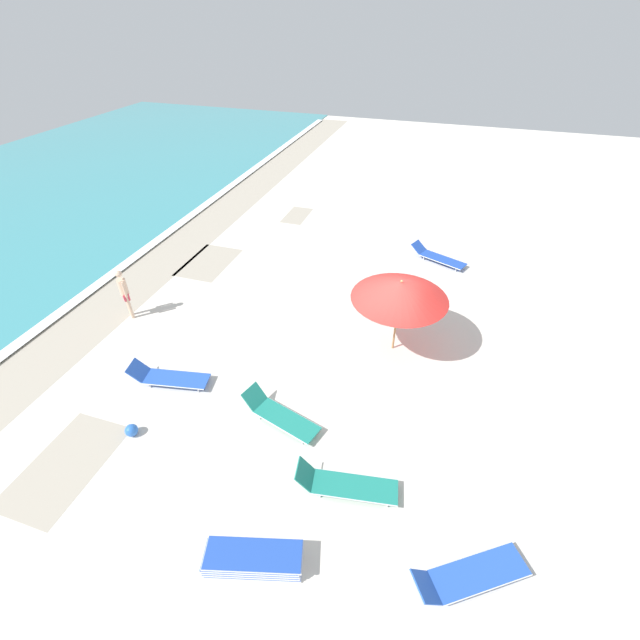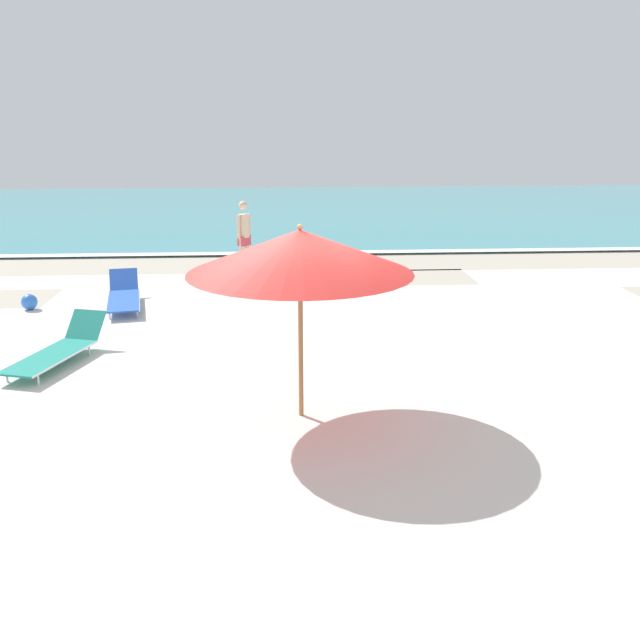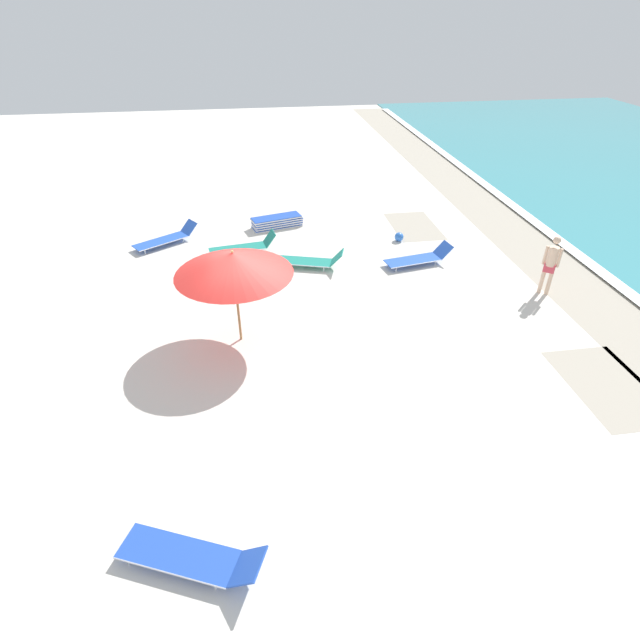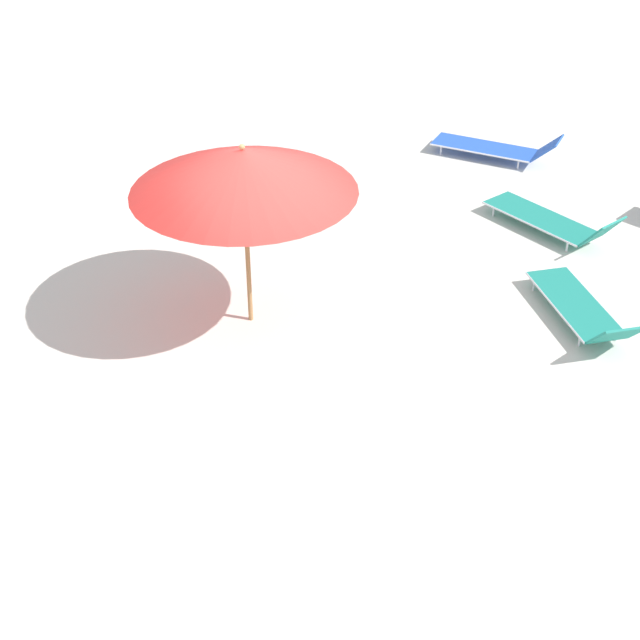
{
  "view_description": "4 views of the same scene",
  "coord_description": "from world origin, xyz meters",
  "px_view_note": "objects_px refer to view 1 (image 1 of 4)",
  "views": [
    {
      "loc": [
        -9.86,
        -1.42,
        8.65
      ],
      "look_at": [
        -0.44,
        1.55,
        1.11
      ],
      "focal_mm": 24.0,
      "sensor_mm": 36.0,
      "label": 1
    },
    {
      "loc": [
        -0.03,
        -8.98,
        3.65
      ],
      "look_at": [
        0.63,
        1.27,
        0.74
      ],
      "focal_mm": 40.0,
      "sensor_mm": 36.0,
      "label": 2
    },
    {
      "loc": [
        10.66,
        -0.1,
        7.26
      ],
      "look_at": [
        0.7,
        1.38,
        0.66
      ],
      "focal_mm": 28.0,
      "sensor_mm": 36.0,
      "label": 3
    },
    {
      "loc": [
        4.36,
        8.27,
        6.51
      ],
      "look_at": [
        0.27,
        1.23,
        1.03
      ],
      "focal_mm": 50.0,
      "sensor_mm": 36.0,
      "label": 4
    }
  ],
  "objects_px": {
    "sun_lounger_beside_umbrella": "(280,415)",
    "sun_lounger_mid_beach_solo": "(345,484)",
    "beachgoer_wading_adult": "(124,291)",
    "beach_ball": "(131,430)",
    "beach_umbrella": "(400,290)",
    "lounger_stack": "(253,559)",
    "sun_lounger_near_water_left": "(169,377)",
    "sun_lounger_near_water_right": "(438,257)",
    "sun_lounger_under_umbrella": "(469,575)"
  },
  "relations": [
    {
      "from": "sun_lounger_beside_umbrella",
      "to": "beachgoer_wading_adult",
      "type": "distance_m",
      "value": 6.98
    },
    {
      "from": "lounger_stack",
      "to": "sun_lounger_near_water_left",
      "type": "bearing_deg",
      "value": 33.87
    },
    {
      "from": "lounger_stack",
      "to": "sun_lounger_under_umbrella",
      "type": "distance_m",
      "value": 3.99
    },
    {
      "from": "sun_lounger_near_water_right",
      "to": "sun_lounger_mid_beach_solo",
      "type": "distance_m",
      "value": 10.93
    },
    {
      "from": "lounger_stack",
      "to": "sun_lounger_beside_umbrella",
      "type": "xyz_separation_m",
      "value": [
        3.36,
        0.81,
        0.01
      ]
    },
    {
      "from": "lounger_stack",
      "to": "sun_lounger_near_water_right",
      "type": "xyz_separation_m",
      "value": [
        12.89,
        -2.25,
        0.0
      ]
    },
    {
      "from": "beach_umbrella",
      "to": "beach_ball",
      "type": "xyz_separation_m",
      "value": [
        -5.16,
        5.56,
        -1.95
      ]
    },
    {
      "from": "sun_lounger_beside_umbrella",
      "to": "sun_lounger_near_water_left",
      "type": "relative_size",
      "value": 0.98
    },
    {
      "from": "sun_lounger_beside_umbrella",
      "to": "beach_ball",
      "type": "xyz_separation_m",
      "value": [
        -1.5,
        3.31,
        -0.06
      ]
    },
    {
      "from": "sun_lounger_mid_beach_solo",
      "to": "beach_ball",
      "type": "relative_size",
      "value": 7.24
    },
    {
      "from": "sun_lounger_mid_beach_solo",
      "to": "beach_umbrella",
      "type": "bearing_deg",
      "value": -10.91
    },
    {
      "from": "sun_lounger_under_umbrella",
      "to": "beach_ball",
      "type": "xyz_separation_m",
      "value": [
        0.94,
        8.0,
        -0.06
      ]
    },
    {
      "from": "sun_lounger_under_umbrella",
      "to": "sun_lounger_near_water_right",
      "type": "relative_size",
      "value": 0.94
    },
    {
      "from": "sun_lounger_near_water_right",
      "to": "sun_lounger_near_water_left",
      "type": "bearing_deg",
      "value": 168.12
    },
    {
      "from": "beach_umbrella",
      "to": "beachgoer_wading_adult",
      "type": "relative_size",
      "value": 1.56
    },
    {
      "from": "lounger_stack",
      "to": "beach_ball",
      "type": "bearing_deg",
      "value": 50.44
    },
    {
      "from": "beachgoer_wading_adult",
      "to": "beach_ball",
      "type": "xyz_separation_m",
      "value": [
        -4.13,
        -3.11,
        -0.84
      ]
    },
    {
      "from": "sun_lounger_beside_umbrella",
      "to": "sun_lounger_mid_beach_solo",
      "type": "xyz_separation_m",
      "value": [
        -1.36,
        -2.06,
        0.0
      ]
    },
    {
      "from": "sun_lounger_near_water_left",
      "to": "sun_lounger_near_water_right",
      "type": "bearing_deg",
      "value": -45.59
    },
    {
      "from": "sun_lounger_beside_umbrella",
      "to": "sun_lounger_near_water_right",
      "type": "relative_size",
      "value": 0.94
    },
    {
      "from": "lounger_stack",
      "to": "sun_lounger_near_water_left",
      "type": "distance_m",
      "value": 5.62
    },
    {
      "from": "lounger_stack",
      "to": "beach_ball",
      "type": "relative_size",
      "value": 6.32
    },
    {
      "from": "sun_lounger_near_water_left",
      "to": "sun_lounger_mid_beach_solo",
      "type": "bearing_deg",
      "value": -117.43
    },
    {
      "from": "lounger_stack",
      "to": "sun_lounger_under_umbrella",
      "type": "xyz_separation_m",
      "value": [
        0.92,
        -3.88,
        0.01
      ]
    },
    {
      "from": "sun_lounger_beside_umbrella",
      "to": "sun_lounger_near_water_left",
      "type": "bearing_deg",
      "value": 101.73
    },
    {
      "from": "sun_lounger_under_umbrella",
      "to": "sun_lounger_near_water_left",
      "type": "xyz_separation_m",
      "value": [
        2.76,
        8.12,
        0.0
      ]
    },
    {
      "from": "sun_lounger_near_water_right",
      "to": "sun_lounger_mid_beach_solo",
      "type": "bearing_deg",
      "value": -161.91
    },
    {
      "from": "beach_umbrella",
      "to": "sun_lounger_mid_beach_solo",
      "type": "bearing_deg",
      "value": 177.85
    },
    {
      "from": "beach_umbrella",
      "to": "lounger_stack",
      "type": "distance_m",
      "value": 7.42
    },
    {
      "from": "beach_umbrella",
      "to": "sun_lounger_mid_beach_solo",
      "type": "distance_m",
      "value": 5.38
    },
    {
      "from": "sun_lounger_near_water_left",
      "to": "sun_lounger_near_water_right",
      "type": "relative_size",
      "value": 0.96
    },
    {
      "from": "sun_lounger_near_water_left",
      "to": "sun_lounger_mid_beach_solo",
      "type": "relative_size",
      "value": 0.99
    },
    {
      "from": "beach_umbrella",
      "to": "sun_lounger_mid_beach_solo",
      "type": "xyz_separation_m",
      "value": [
        -5.03,
        0.19,
        -1.89
      ]
    },
    {
      "from": "sun_lounger_under_umbrella",
      "to": "beach_umbrella",
      "type": "bearing_deg",
      "value": -11.93
    },
    {
      "from": "lounger_stack",
      "to": "sun_lounger_mid_beach_solo",
      "type": "relative_size",
      "value": 0.87
    },
    {
      "from": "sun_lounger_under_umbrella",
      "to": "sun_lounger_near_water_left",
      "type": "height_order",
      "value": "sun_lounger_near_water_left"
    },
    {
      "from": "sun_lounger_under_umbrella",
      "to": "beachgoer_wading_adult",
      "type": "xyz_separation_m",
      "value": [
        5.08,
        11.11,
        0.79
      ]
    },
    {
      "from": "sun_lounger_near_water_right",
      "to": "sun_lounger_under_umbrella",
      "type": "bearing_deg",
      "value": -148.92
    },
    {
      "from": "lounger_stack",
      "to": "sun_lounger_under_umbrella",
      "type": "bearing_deg",
      "value": -91.81
    },
    {
      "from": "sun_lounger_under_umbrella",
      "to": "sun_lounger_beside_umbrella",
      "type": "xyz_separation_m",
      "value": [
        2.44,
        4.69,
        0.01
      ]
    },
    {
      "from": "beach_umbrella",
      "to": "beach_ball",
      "type": "bearing_deg",
      "value": 132.9
    },
    {
      "from": "sun_lounger_near_water_right",
      "to": "beachgoer_wading_adult",
      "type": "distance_m",
      "value": 11.74
    },
    {
      "from": "sun_lounger_beside_umbrella",
      "to": "sun_lounger_near_water_right",
      "type": "xyz_separation_m",
      "value": [
        9.53,
        -3.06,
        -0.01
      ]
    },
    {
      "from": "sun_lounger_under_umbrella",
      "to": "beachgoer_wading_adult",
      "type": "bearing_deg",
      "value": 31.73
    },
    {
      "from": "sun_lounger_under_umbrella",
      "to": "sun_lounger_near_water_left",
      "type": "distance_m",
      "value": 8.58
    },
    {
      "from": "sun_lounger_near_water_right",
      "to": "sun_lounger_mid_beach_solo",
      "type": "height_order",
      "value": "sun_lounger_mid_beach_solo"
    },
    {
      "from": "beach_umbrella",
      "to": "beachgoer_wading_adult",
      "type": "height_order",
      "value": "beach_umbrella"
    },
    {
      "from": "sun_lounger_near_water_left",
      "to": "beachgoer_wading_adult",
      "type": "relative_size",
      "value": 1.27
    },
    {
      "from": "sun_lounger_beside_umbrella",
      "to": "beachgoer_wading_adult",
      "type": "xyz_separation_m",
      "value": [
        2.64,
        6.42,
        0.78
      ]
    },
    {
      "from": "beachgoer_wading_adult",
      "to": "beach_ball",
      "type": "distance_m",
      "value": 5.24
    }
  ]
}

